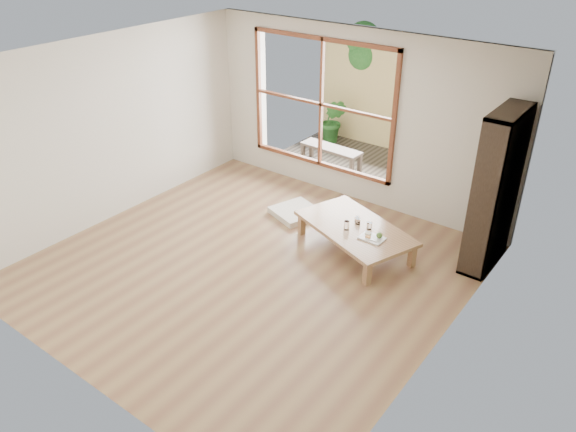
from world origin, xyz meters
name	(u,v)px	position (x,y,z in m)	size (l,w,h in m)	color
ground	(252,266)	(0.00, 0.00, 0.00)	(5.00, 5.00, 0.00)	#99784C
low_table	(355,229)	(0.83, 1.13, 0.31)	(1.80, 1.40, 0.35)	#B27B56
floor_cushion	(296,212)	(-0.35, 1.43, 0.04)	(0.62, 0.62, 0.09)	beige
bookshelf	(495,191)	(2.32, 1.87, 1.02)	(0.33, 0.92, 2.04)	#32261C
glass_tall	(347,225)	(0.78, 0.99, 0.41)	(0.07, 0.07, 0.12)	silver
glass_mid	(369,226)	(1.01, 1.19, 0.39)	(0.06, 0.06, 0.09)	silver
glass_short	(358,221)	(0.83, 1.21, 0.39)	(0.06, 0.06, 0.08)	silver
glass_small	(357,219)	(0.78, 1.26, 0.38)	(0.06, 0.06, 0.07)	silver
food_tray	(373,237)	(1.18, 1.00, 0.37)	(0.31, 0.23, 0.10)	white
deck	(355,164)	(-0.60, 3.56, 0.00)	(2.80, 2.00, 0.05)	#3A342A
garden_bench	(331,150)	(-0.88, 3.19, 0.32)	(1.13, 0.38, 0.35)	#32261C
bamboo_fence	(386,102)	(-0.60, 4.56, 0.90)	(2.80, 0.06, 1.80)	#DABC70
shrub_right	(427,139)	(0.38, 4.33, 0.46)	(0.79, 0.68, 0.87)	#2C5F23
shrub_left	(333,121)	(-1.47, 4.16, 0.46)	(0.48, 0.39, 0.87)	#2C5F23
garden_tree	(365,53)	(-1.28, 4.86, 1.63)	(1.04, 0.85, 2.22)	#4C3D2D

